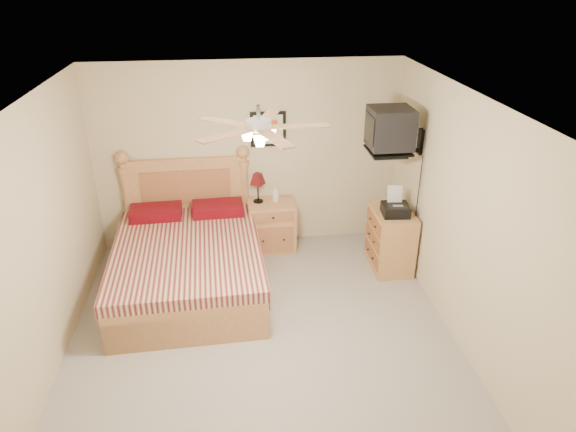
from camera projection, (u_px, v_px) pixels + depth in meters
name	position (u px, v px, depth m)	size (l,w,h in m)	color
floor	(263.00, 343.00, 5.31)	(4.50, 4.50, 0.00)	gray
ceiling	(257.00, 104.00, 4.21)	(4.00, 4.50, 0.04)	white
wall_back	(248.00, 157.00, 6.77)	(4.00, 0.04, 2.50)	#C9B994
wall_left	(35.00, 250.00, 4.55)	(0.04, 4.50, 2.50)	#C9B994
wall_right	(466.00, 226.00, 4.98)	(0.04, 4.50, 2.50)	#C9B994
bed	(186.00, 237.00, 5.91)	(1.66, 2.18, 1.41)	#AC6C3D
nightstand	(271.00, 225.00, 6.98)	(0.63, 0.47, 0.68)	#B97448
table_lamp	(258.00, 188.00, 6.77)	(0.22, 0.22, 0.41)	#510F11
lotion_bottle	(276.00, 193.00, 6.82)	(0.09, 0.09, 0.23)	silver
framed_picture	(268.00, 129.00, 6.61)	(0.46, 0.04, 0.46)	black
dresser	(391.00, 240.00, 6.50)	(0.47, 0.67, 0.79)	#AC763B
fax_machine	(396.00, 202.00, 6.17)	(0.32, 0.34, 0.34)	black
magazine_lower	(386.00, 203.00, 6.52)	(0.18, 0.24, 0.02)	#B2A490
magazine_upper	(389.00, 201.00, 6.52)	(0.17, 0.24, 0.02)	gray
wall_tv	(403.00, 131.00, 5.90)	(0.56, 0.46, 0.58)	black
ceiling_fan	(259.00, 127.00, 4.09)	(1.14, 1.14, 0.28)	silver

